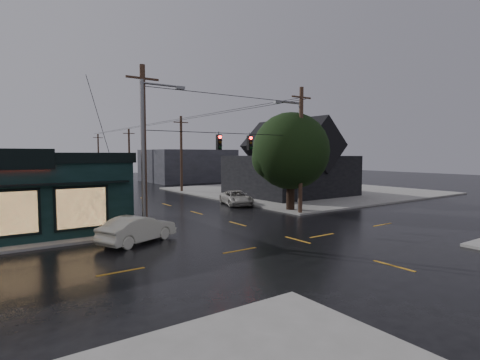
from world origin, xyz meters
TOP-DOWN VIEW (x-y plane):
  - ground_plane at (0.00, 0.00)m, footprint 160.00×160.00m
  - sidewalk_ne at (20.00, 20.00)m, footprint 28.00×28.00m
  - ne_building at (15.00, 17.00)m, footprint 12.60×11.60m
  - corner_tree at (7.00, 8.21)m, footprint 6.51×6.51m
  - utility_pole_nw at (-6.50, 6.50)m, footprint 2.00×0.32m
  - utility_pole_ne at (6.50, 6.50)m, footprint 2.00×0.32m
  - utility_pole_far_a at (6.50, 28.00)m, footprint 2.00×0.32m
  - utility_pole_far_b at (6.50, 48.00)m, footprint 2.00×0.32m
  - utility_pole_far_c at (6.50, 68.00)m, footprint 2.00×0.32m
  - span_signal_assembly at (0.10, 6.50)m, footprint 13.00×0.48m
  - streetlight_nw at (-6.80, 5.80)m, footprint 5.40×0.30m
  - streetlight_ne at (7.00, 7.20)m, footprint 5.40×0.30m
  - bg_building_east at (16.00, 45.00)m, footprint 14.00×12.00m
  - sedan_cream at (-7.62, 4.59)m, footprint 4.82×3.31m
  - suv_silver at (5.42, 14.06)m, footprint 3.58×5.33m

SIDE VIEW (x-z plane):
  - ground_plane at x=0.00m, z-range 0.00..0.00m
  - utility_pole_nw at x=-6.50m, z-range -5.08..5.08m
  - utility_pole_ne at x=6.50m, z-range -5.08..5.08m
  - utility_pole_far_a at x=6.50m, z-range -4.83..4.83m
  - utility_pole_far_b at x=6.50m, z-range -4.58..4.58m
  - utility_pole_far_c at x=6.50m, z-range -4.58..4.58m
  - streetlight_nw at x=-6.80m, z-range -4.58..4.58m
  - streetlight_ne at x=7.00m, z-range -4.58..4.58m
  - sidewalk_ne at x=20.00m, z-range 0.00..0.15m
  - suv_silver at x=5.42m, z-range 0.00..1.36m
  - sedan_cream at x=-7.62m, z-range 0.00..1.50m
  - bg_building_east at x=16.00m, z-range 0.00..5.60m
  - ne_building at x=15.00m, z-range 0.09..8.85m
  - corner_tree at x=7.00m, z-range 0.99..9.22m
  - span_signal_assembly at x=0.10m, z-range 5.08..6.31m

